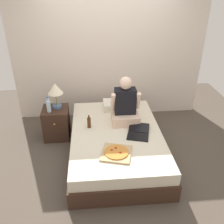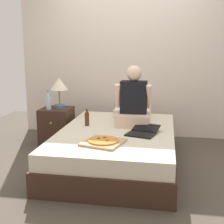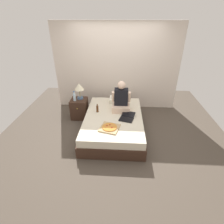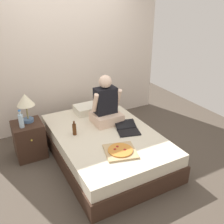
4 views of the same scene
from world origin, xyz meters
The scene contains 11 objects.
ground_plane centered at (0.00, 0.00, 0.00)m, with size 5.66×5.66×0.00m, color #4C4238.
wall_back centered at (0.00, 1.43, 1.25)m, with size 3.66×0.12×2.50m, color beige.
bed centered at (0.00, 0.00, 0.22)m, with size 1.44×2.14×0.44m.
nightstand_left centered at (-1.01, 0.61, 0.28)m, with size 0.44×0.47×0.56m.
lamp_on_left_nightstand centered at (-0.97, 0.66, 0.89)m, with size 0.26×0.26×0.45m.
water_bottle centered at (-1.09, 0.52, 0.68)m, with size 0.07×0.07×0.28m.
pillow centered at (0.11, 0.79, 0.50)m, with size 0.52×0.34×0.12m, color silver.
person_seated centered at (0.17, 0.30, 0.73)m, with size 0.47×0.40×0.78m.
laptop centered at (0.33, -0.12, 0.47)m, with size 0.42×0.48×0.07m.
pizza_box centered at (-0.06, -0.56, 0.46)m, with size 0.49×0.49×0.05m.
beer_bottle_on_bed centered at (-0.42, 0.16, 0.54)m, with size 0.06×0.06×0.22m.
Camera 1 is at (-0.36, -3.26, 2.60)m, focal length 40.00 mm.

